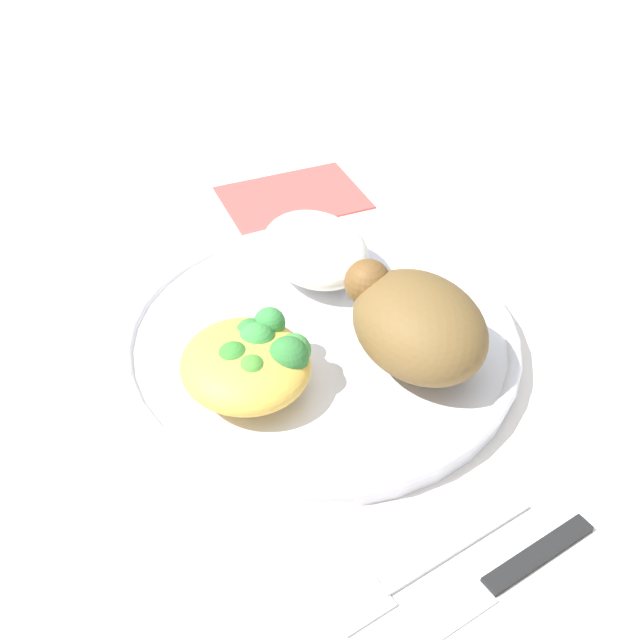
% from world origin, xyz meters
% --- Properties ---
extents(ground_plane, '(2.00, 2.00, 0.00)m').
position_xyz_m(ground_plane, '(0.00, 0.00, 0.00)').
color(ground_plane, silver).
extents(plate, '(0.30, 0.30, 0.02)m').
position_xyz_m(plate, '(0.00, 0.00, 0.01)').
color(plate, white).
rests_on(plate, ground_plane).
extents(roasted_chicken, '(0.12, 0.08, 0.06)m').
position_xyz_m(roasted_chicken, '(-0.06, -0.04, 0.05)').
color(roasted_chicken, brown).
rests_on(roasted_chicken, plate).
extents(rice_pile, '(0.10, 0.08, 0.04)m').
position_xyz_m(rice_pile, '(0.07, -0.04, 0.04)').
color(rice_pile, white).
rests_on(rice_pile, plate).
extents(mac_cheese_with_broccoli, '(0.09, 0.09, 0.04)m').
position_xyz_m(mac_cheese_with_broccoli, '(-0.02, 0.07, 0.04)').
color(mac_cheese_with_broccoli, gold).
rests_on(mac_cheese_with_broccoli, plate).
extents(fork, '(0.02, 0.14, 0.01)m').
position_xyz_m(fork, '(-0.19, 0.04, 0.00)').
color(fork, '#B2B2B7').
rests_on(fork, ground_plane).
extents(knife, '(0.02, 0.19, 0.01)m').
position_xyz_m(knife, '(-0.22, 0.02, 0.00)').
color(knife, black).
rests_on(knife, ground_plane).
extents(napkin, '(0.12, 0.15, 0.00)m').
position_xyz_m(napkin, '(0.21, -0.09, 0.00)').
color(napkin, '#DB4C47').
rests_on(napkin, ground_plane).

